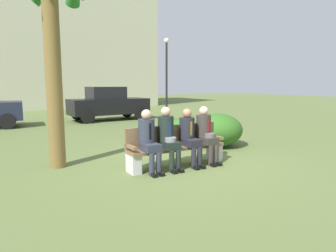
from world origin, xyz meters
The scene contains 13 objects.
ground_plane centered at (0.00, 0.00, 0.00)m, with size 80.00×80.00×0.00m, color #5A6A37.
park_bench centered at (-0.27, -0.08, 0.44)m, with size 2.31×0.44×0.90m.
seated_man_leftmost centered at (-1.01, -0.21, 0.72)m, with size 0.34×0.72×1.29m.
seated_man_centerleft centered at (-0.55, -0.22, 0.74)m, with size 0.34×0.72×1.33m.
seated_man_centerright centered at (0.00, -0.22, 0.71)m, with size 0.34×0.72×1.26m.
seated_man_rightmost centered at (0.47, -0.22, 0.72)m, with size 0.34×0.72×1.30m.
palm_tree_tall centered at (-2.55, 1.13, 3.33)m, with size 1.80×1.79×4.87m.
shrub_near_bench centered at (2.07, 3.35, 0.26)m, with size 0.85×0.78×0.53m, color #29751F.
shrub_mid_lawn centered at (1.95, 2.09, 0.28)m, with size 0.89×0.82×0.56m, color #267935.
shrub_far_lawn centered at (1.84, 1.05, 0.49)m, with size 1.55×1.42×0.97m, color #2F601E.
parked_car_far centered at (1.38, 8.92, 0.84)m, with size 3.97×1.85×1.68m.
street_lamp centered at (3.70, 7.07, 2.41)m, with size 0.24×0.24×3.99m.
building_backdrop centered at (1.99, 20.62, 5.64)m, with size 13.88×7.91×11.22m.
Camera 1 is at (-3.77, -5.64, 1.81)m, focal length 32.15 mm.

